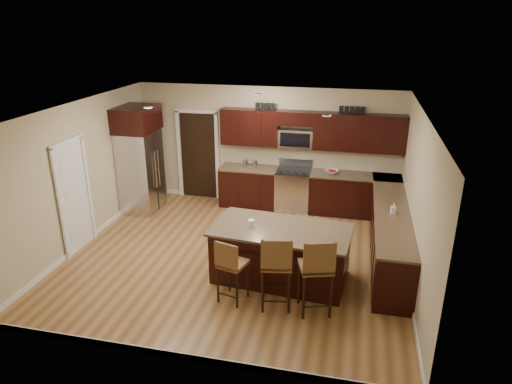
% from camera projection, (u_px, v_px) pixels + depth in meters
% --- Properties ---
extents(floor, '(6.00, 6.00, 0.00)m').
position_uv_depth(floor, '(236.00, 257.00, 8.36)').
color(floor, olive).
rests_on(floor, ground).
extents(ceiling, '(6.00, 6.00, 0.00)m').
position_uv_depth(ceiling, '(234.00, 110.00, 7.38)').
color(ceiling, silver).
rests_on(ceiling, wall_back).
extents(wall_back, '(6.00, 0.00, 6.00)m').
position_uv_depth(wall_back, '(267.00, 147.00, 10.37)').
color(wall_back, '#BFB18A').
rests_on(wall_back, floor).
extents(wall_left, '(0.00, 5.50, 5.50)m').
position_uv_depth(wall_left, '(80.00, 175.00, 8.49)').
color(wall_left, '#BFB18A').
rests_on(wall_left, floor).
extents(wall_right, '(0.00, 5.50, 5.50)m').
position_uv_depth(wall_right, '(417.00, 202.00, 7.25)').
color(wall_right, '#BFB18A').
rests_on(wall_right, floor).
extents(base_cabinets, '(4.02, 3.96, 0.92)m').
position_uv_depth(base_cabinets, '(346.00, 212.00, 9.11)').
color(base_cabinets, black).
rests_on(base_cabinets, floor).
extents(upper_cabinets, '(4.00, 0.33, 0.80)m').
position_uv_depth(upper_cabinets, '(313.00, 129.00, 9.83)').
color(upper_cabinets, black).
rests_on(upper_cabinets, wall_back).
extents(range, '(0.76, 0.64, 1.11)m').
position_uv_depth(range, '(293.00, 189.00, 10.28)').
color(range, silver).
rests_on(range, floor).
extents(microwave, '(0.76, 0.31, 0.40)m').
position_uv_depth(microwave, '(296.00, 138.00, 10.00)').
color(microwave, silver).
rests_on(microwave, upper_cabinets).
extents(doorway, '(0.85, 0.03, 2.06)m').
position_uv_depth(doorway, '(199.00, 156.00, 10.81)').
color(doorway, black).
rests_on(doorway, floor).
extents(pantry_door, '(0.03, 0.80, 2.04)m').
position_uv_depth(pantry_door, '(74.00, 198.00, 8.33)').
color(pantry_door, white).
rests_on(pantry_door, floor).
extents(letter_decor, '(2.20, 0.03, 0.15)m').
position_uv_depth(letter_decor, '(307.00, 108.00, 9.70)').
color(letter_decor, black).
rests_on(letter_decor, upper_cabinets).
extents(island, '(2.32, 1.36, 0.92)m').
position_uv_depth(island, '(281.00, 255.00, 7.53)').
color(island, black).
rests_on(island, floor).
extents(stool_left, '(0.48, 0.48, 1.05)m').
position_uv_depth(stool_left, '(230.00, 264.00, 6.81)').
color(stool_left, brown).
rests_on(stool_left, floor).
extents(stool_mid, '(0.52, 0.52, 1.20)m').
position_uv_depth(stool_mid, '(276.00, 264.00, 6.63)').
color(stool_mid, brown).
rests_on(stool_mid, floor).
extents(stool_right, '(0.58, 0.58, 1.23)m').
position_uv_depth(stool_right, '(317.00, 268.00, 6.50)').
color(stool_right, brown).
rests_on(stool_right, floor).
extents(refrigerator, '(0.79, 0.97, 2.35)m').
position_uv_depth(refrigerator, '(140.00, 159.00, 9.99)').
color(refrigerator, silver).
rests_on(refrigerator, floor).
extents(floor_mat, '(1.02, 0.77, 0.01)m').
position_uv_depth(floor_mat, '(306.00, 224.00, 9.68)').
color(floor_mat, brown).
rests_on(floor_mat, floor).
extents(fruit_bowl, '(0.36, 0.36, 0.08)m').
position_uv_depth(fruit_bowl, '(331.00, 172.00, 9.93)').
color(fruit_bowl, silver).
rests_on(fruit_bowl, base_cabinets).
extents(soap_bottle, '(0.09, 0.10, 0.19)m').
position_uv_depth(soap_bottle, '(393.00, 208.00, 7.87)').
color(soap_bottle, '#B2B2B2').
rests_on(soap_bottle, base_cabinets).
extents(canister_tall, '(0.12, 0.12, 0.18)m').
position_uv_depth(canister_tall, '(245.00, 163.00, 10.31)').
color(canister_tall, silver).
rests_on(canister_tall, base_cabinets).
extents(canister_short, '(0.11, 0.11, 0.18)m').
position_uv_depth(canister_short, '(255.00, 164.00, 10.27)').
color(canister_short, silver).
rests_on(canister_short, base_cabinets).
extents(island_jar, '(0.10, 0.10, 0.10)m').
position_uv_depth(island_jar, '(251.00, 223.00, 7.44)').
color(island_jar, white).
rests_on(island_jar, island).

